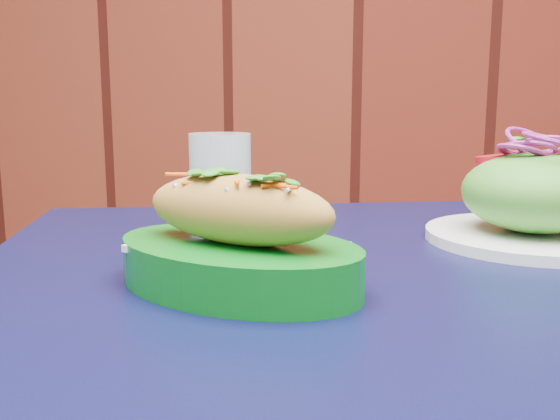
# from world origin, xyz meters

# --- Properties ---
(cafe_table) EXTENTS (0.97, 0.97, 0.75)m
(cafe_table) POSITION_xyz_m (0.04, 1.62, 0.66)
(cafe_table) COLOR black
(cafe_table) RESTS_ON ground
(banh_mi_basket) EXTENTS (0.27, 0.23, 0.11)m
(banh_mi_basket) POSITION_xyz_m (-0.09, 1.56, 0.79)
(banh_mi_basket) COLOR #086A17
(banh_mi_basket) RESTS_ON cafe_table
(salad_plate) EXTENTS (0.24, 0.24, 0.13)m
(salad_plate) POSITION_xyz_m (0.21, 1.77, 0.80)
(salad_plate) COLOR white
(salad_plate) RESTS_ON cafe_table
(water_glass) EXTENTS (0.07, 0.07, 0.12)m
(water_glass) POSITION_xyz_m (-0.15, 1.78, 0.81)
(water_glass) COLOR silver
(water_glass) RESTS_ON cafe_table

